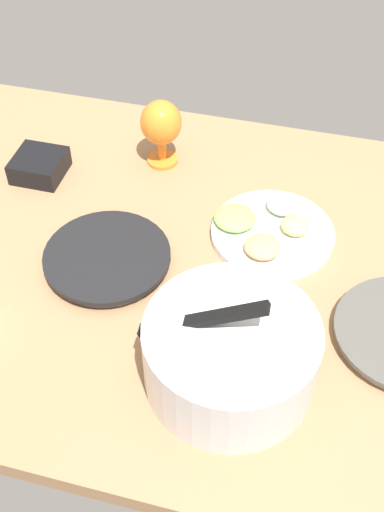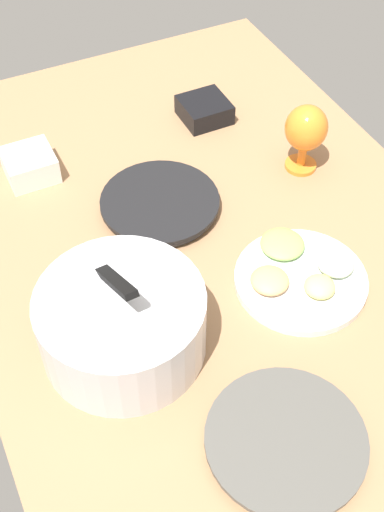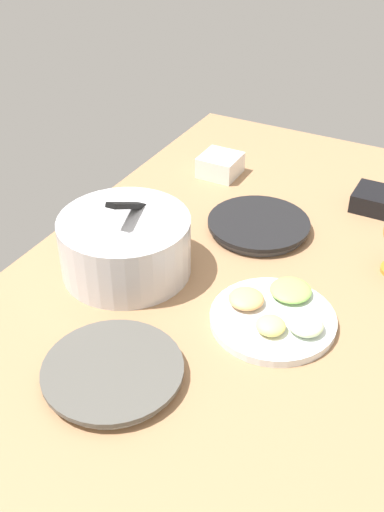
{
  "view_description": "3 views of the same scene",
  "coord_description": "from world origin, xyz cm",
  "views": [
    {
      "loc": [
        -25.24,
        90.73,
        99.72
      ],
      "look_at": [
        -2.33,
        3.28,
        4.64
      ],
      "focal_mm": 45.81,
      "sensor_mm": 36.0,
      "label": 1
    },
    {
      "loc": [
        -84.27,
        45.76,
        104.09
      ],
      "look_at": [
        -4.27,
        7.12,
        4.64
      ],
      "focal_mm": 47.04,
      "sensor_mm": 36.0,
      "label": 2
    },
    {
      "loc": [
        -109.41,
        -41.24,
        85.39
      ],
      "look_at": [
        -8.86,
        12.26,
        4.64
      ],
      "focal_mm": 42.47,
      "sensor_mm": 36.0,
      "label": 3
    }
  ],
  "objects": [
    {
      "name": "dinner_plate_right",
      "position": [
        15.2,
        5.57,
        1.52
      ],
      "size": [
        26.38,
        26.38,
        2.92
      ],
      "color": "#4C4C51",
      "rests_on": "ground_plane"
    },
    {
      "name": "hurricane_glass_orange",
      "position": [
        13.87,
        -30.11,
        10.67
      ],
      "size": [
        9.75,
        9.75,
        16.73
      ],
      "color": "orange",
      "rests_on": "ground_plane"
    },
    {
      "name": "ground_plane",
      "position": [
        0.0,
        0.0,
        -2.0
      ],
      "size": [
        160.0,
        104.0,
        4.0
      ],
      "primitive_type": "cube",
      "color": "#99704C"
    },
    {
      "name": "fruit_platter",
      "position": [
        -15.92,
        -11.29,
        1.63
      ],
      "size": [
        26.62,
        26.62,
        4.74
      ],
      "color": "silver",
      "rests_on": "ground_plane"
    },
    {
      "name": "square_bowl_black",
      "position": [
        40.67,
        -18.08,
        2.85
      ],
      "size": [
        11.48,
        11.48,
        5.12
      ],
      "color": "black",
      "rests_on": "ground_plane"
    },
    {
      "name": "mixing_bowl",
      "position": [
        -15.18,
        26.26,
        7.53
      ],
      "size": [
        31.4,
        30.21,
        21.04
      ],
      "color": "silver",
      "rests_on": "ground_plane"
    },
    {
      "name": "square_bowl_white",
      "position": [
        38.53,
        27.94,
        3.45
      ],
      "size": [
        11.18,
        11.18,
        6.19
      ],
      "color": "white",
      "rests_on": "ground_plane"
    },
    {
      "name": "dinner_plate_left",
      "position": [
        -45.32,
        9.8,
        1.4
      ],
      "size": [
        27.01,
        27.01,
        2.69
      ],
      "color": "silver",
      "rests_on": "ground_plane"
    }
  ]
}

